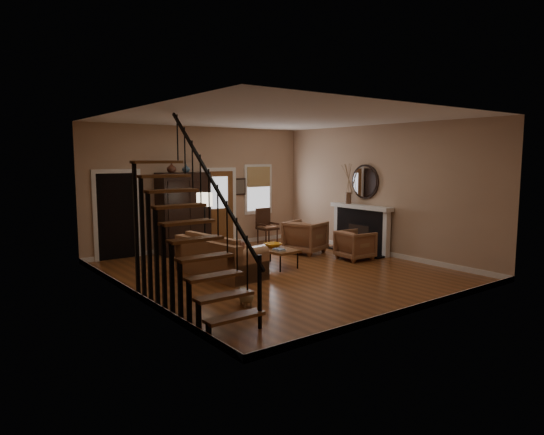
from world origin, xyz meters
TOP-DOWN VIEW (x-y plane):
  - room at (-0.41, 1.76)m, footprint 7.00×7.33m
  - staircase at (-2.78, -1.30)m, footprint 0.94×2.80m
  - fireplace at (3.13, 0.50)m, footprint 0.33×1.95m
  - armoire at (-0.70, 3.15)m, footprint 1.30×0.60m
  - vase_a at (-1.05, 3.05)m, footprint 0.24×0.24m
  - vase_b at (-0.65, 3.05)m, footprint 0.20×0.20m
  - sofa at (-1.14, 0.57)m, footprint 1.14×2.19m
  - coffee_table at (0.25, 0.48)m, footprint 0.70×1.14m
  - bowl at (0.30, 0.63)m, footprint 0.38×0.38m
  - books at (0.13, 0.18)m, footprint 0.20×0.28m
  - armchair_left at (2.30, -0.07)m, footprint 0.85×0.83m
  - armchair_right at (1.84, 1.27)m, footprint 1.17×1.15m
  - floor_lamp at (-0.73, 1.97)m, footprint 0.48×0.48m
  - side_chair at (1.85, 2.95)m, footprint 0.54×0.54m
  - dog at (-1.93, -1.58)m, footprint 0.35×0.47m

SIDE VIEW (x-z plane):
  - dog at x=-1.93m, z-range 0.00..0.30m
  - coffee_table at x=0.25m, z-range 0.00..0.42m
  - armchair_left at x=2.30m, z-range 0.00..0.71m
  - sofa at x=-1.14m, z-range 0.00..0.78m
  - armchair_right at x=1.84m, z-range 0.00..0.85m
  - books at x=0.13m, z-range 0.42..0.48m
  - bowl at x=0.30m, z-range 0.42..0.52m
  - side_chair at x=1.85m, z-range 0.00..1.02m
  - fireplace at x=3.13m, z-range -0.41..1.89m
  - floor_lamp at x=-0.73m, z-range 0.00..1.64m
  - armoire at x=-0.70m, z-range 0.00..2.10m
  - room at x=-0.41m, z-range -0.14..3.16m
  - staircase at x=-2.78m, z-range 0.00..3.20m
  - vase_b at x=-0.65m, z-range 2.10..2.31m
  - vase_a at x=-1.05m, z-range 2.10..2.35m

